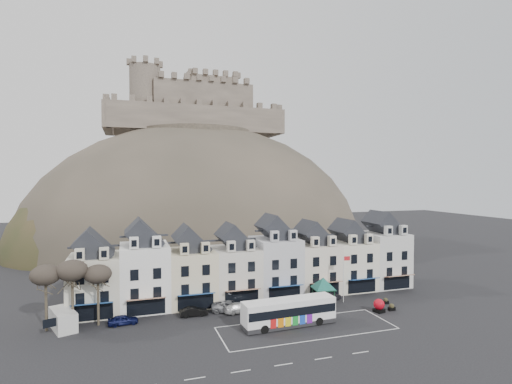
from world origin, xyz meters
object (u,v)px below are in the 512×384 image
(car_charcoal, at_px, (328,296))
(car_maroon, at_px, (274,304))
(bus_shelter, at_px, (323,283))
(red_buoy, at_px, (379,305))
(white_van, at_px, (63,319))
(bus, at_px, (289,311))
(car_black, at_px, (194,312))
(car_white, at_px, (240,308))
(flagpole, at_px, (344,275))
(car_navy, at_px, (123,320))
(car_silver, at_px, (230,306))

(car_charcoal, bearing_deg, car_maroon, 81.12)
(bus_shelter, xyz_separation_m, red_buoy, (5.61, -6.00, -2.10))
(white_van, bearing_deg, bus, -36.29)
(car_black, relative_size, car_white, 0.82)
(flagpole, distance_m, car_maroon, 11.70)
(white_van, bearing_deg, flagpole, -22.47)
(bus, bearing_deg, car_black, 143.50)
(flagpole, bearing_deg, car_white, 178.54)
(car_navy, height_order, car_white, car_white)
(red_buoy, bearing_deg, car_maroon, 156.01)
(car_navy, bearing_deg, car_white, -95.67)
(car_navy, bearing_deg, car_silver, -92.28)
(flagpole, xyz_separation_m, car_silver, (-17.57, 1.28, -3.40))
(flagpole, xyz_separation_m, car_charcoal, (-1.97, 1.27, -3.44))
(flagpole, xyz_separation_m, car_maroon, (-11.17, 0.42, -3.45))
(car_white, bearing_deg, white_van, 83.83)
(bus_shelter, xyz_separation_m, car_charcoal, (1.34, 0.85, -2.37))
(bus, distance_m, car_silver, 9.66)
(bus_shelter, xyz_separation_m, car_black, (-19.46, 0.55, -2.43))
(red_buoy, relative_size, car_white, 0.41)
(car_black, bearing_deg, car_charcoal, -88.30)
(bus_shelter, relative_size, car_black, 1.61)
(bus_shelter, xyz_separation_m, white_van, (-35.79, 1.02, -1.85))
(bus_shelter, distance_m, car_white, 13.28)
(red_buoy, relative_size, car_black, 0.49)
(bus, height_order, car_maroon, bus)
(car_black, xyz_separation_m, car_white, (6.40, -0.55, 0.04))
(white_van, bearing_deg, car_charcoal, -20.63)
(car_silver, distance_m, car_maroon, 6.46)
(car_silver, xyz_separation_m, car_maroon, (6.40, -0.86, -0.06))
(bus, distance_m, bus_shelter, 10.90)
(bus_shelter, height_order, red_buoy, bus_shelter)
(bus, distance_m, car_maroon, 6.91)
(white_van, relative_size, car_charcoal, 1.38)
(bus_shelter, relative_size, car_maroon, 1.55)
(car_charcoal, bearing_deg, bus_shelter, 108.26)
(red_buoy, xyz_separation_m, car_navy, (-34.27, 6.16, -0.32))
(bus, xyz_separation_m, red_buoy, (14.07, 0.78, -0.94))
(white_van, distance_m, car_charcoal, 37.14)
(car_maroon, bearing_deg, car_navy, 89.73)
(bus, bearing_deg, car_white, 121.33)
(car_white, bearing_deg, flagpole, -95.06)
(red_buoy, distance_m, car_navy, 34.82)
(bus, height_order, car_white, bus)
(white_van, relative_size, car_black, 1.50)
(bus, bearing_deg, bus_shelter, 35.83)
(car_silver, height_order, car_maroon, car_silver)
(bus, distance_m, car_white, 8.28)
(flagpole, bearing_deg, bus_shelter, 172.81)
(car_navy, xyz_separation_m, car_white, (15.60, -0.16, 0.03))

